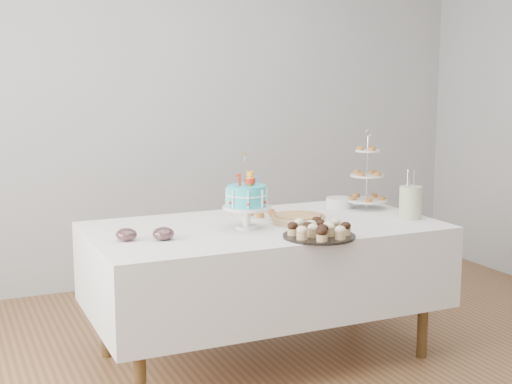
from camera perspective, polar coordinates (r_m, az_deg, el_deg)
name	(u,v)px	position (r m, az deg, el deg)	size (l,w,h in m)	color
floor	(288,376)	(3.93, 2.55, -14.52)	(5.00, 5.00, 0.00)	brown
walls	(290,123)	(3.60, 2.70, 5.52)	(5.04, 4.04, 2.70)	#A6A9AC
table	(264,264)	(4.00, 0.66, -5.81)	(1.92, 1.02, 0.77)	silver
birthday_cake	(247,209)	(3.83, -0.74, -1.33)	(0.26, 0.26, 0.40)	white
cupcake_tray	(319,229)	(3.65, 5.07, -3.00)	(0.37, 0.37, 0.08)	black
pie	(298,218)	(3.99, 3.41, -2.10)	(0.30, 0.30, 0.05)	tan
tiered_stand	(367,176)	(4.43, 8.88, 1.28)	(0.25, 0.25, 0.49)	silver
plate_stack	(339,203)	(4.46, 6.68, -0.86)	(0.16, 0.16, 0.06)	white
pastry_plate	(262,214)	(4.15, 0.50, -1.81)	(0.25, 0.25, 0.04)	white
jam_bowl_a	(163,234)	(3.61, -7.42, -3.34)	(0.11, 0.11, 0.07)	silver
jam_bowl_b	(126,235)	(3.63, -10.33, -3.39)	(0.11, 0.11, 0.06)	silver
utensil_pitcher	(410,201)	(4.19, 12.26, -0.71)	(0.14, 0.13, 0.29)	white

